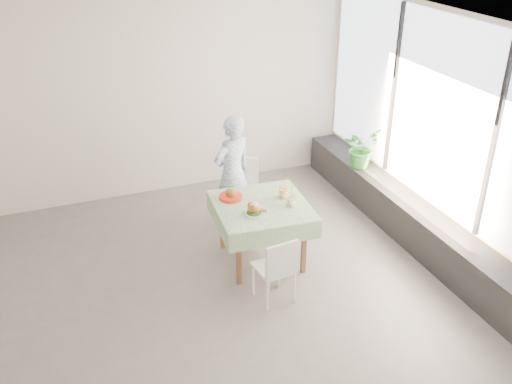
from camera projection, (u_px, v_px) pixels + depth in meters
name	position (u px, v px, depth m)	size (l,w,h in m)	color
floor	(195.00, 288.00, 6.30)	(6.00, 6.00, 0.00)	#595755
ceiling	(179.00, 30.00, 5.00)	(6.00, 6.00, 0.00)	white
wall_back	(139.00, 99.00, 7.72)	(6.00, 0.02, 2.80)	silver
wall_front	(293.00, 334.00, 3.58)	(6.00, 0.02, 2.80)	silver
wall_right	(438.00, 133.00, 6.62)	(0.02, 5.00, 2.80)	silver
window_pane	(439.00, 113.00, 6.49)	(0.01, 4.80, 2.18)	#D1E0F9
window_ledge	(411.00, 222.00, 7.08)	(0.40, 4.80, 0.50)	black
cafe_table	(262.00, 226.00, 6.58)	(1.12, 1.12, 0.74)	brown
chair_far	(240.00, 206.00, 7.37)	(0.57, 0.57, 0.90)	white
chair_near	(274.00, 281.00, 6.01)	(0.41, 0.41, 0.79)	white
diner	(232.00, 173.00, 7.15)	(0.55, 0.36, 1.51)	#87AAD8
main_dish	(255.00, 210.00, 6.24)	(0.30, 0.30, 0.15)	white
juice_cup_orange	(283.00, 193.00, 6.56)	(0.11, 0.11, 0.30)	white
juice_cup_lemonade	(291.00, 201.00, 6.39)	(0.11, 0.11, 0.30)	white
second_dish	(231.00, 196.00, 6.56)	(0.27, 0.27, 0.13)	red
potted_plant	(361.00, 147.00, 7.83)	(0.50, 0.43, 0.56)	#277527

